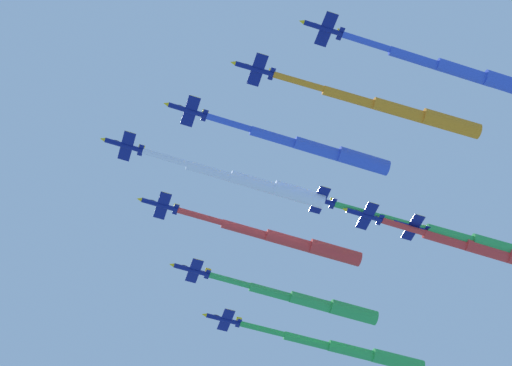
{
  "coord_description": "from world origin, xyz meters",
  "views": [
    {
      "loc": [
        30.68,
        -76.4,
        5.85
      ],
      "look_at": [
        0.0,
        0.0,
        190.22
      ],
      "focal_mm": 61.73,
      "sensor_mm": 36.0,
      "label": 1
    }
  ],
  "objects_px": {
    "jet_port_outer": "(464,72)",
    "jet_trail_starboard": "(490,251)",
    "jet_lead": "(255,183)",
    "jet_starboard_inner": "(291,241)",
    "jet_trail_port": "(452,236)",
    "jet_port_inner": "(319,149)",
    "jet_starboard_outer": "(354,351)",
    "jet_starboard_mid": "(313,302)",
    "jet_port_mid": "(402,111)"
  },
  "relations": [
    {
      "from": "jet_port_mid",
      "to": "jet_trail_starboard",
      "type": "xyz_separation_m",
      "value": [
        8.28,
        40.51,
        -1.9
      ]
    },
    {
      "from": "jet_port_inner",
      "to": "jet_port_mid",
      "type": "relative_size",
      "value": 0.9
    },
    {
      "from": "jet_port_inner",
      "to": "jet_starboard_mid",
      "type": "bearing_deg",
      "value": 112.48
    },
    {
      "from": "jet_starboard_inner",
      "to": "jet_port_inner",
      "type": "bearing_deg",
      "value": -55.12
    },
    {
      "from": "jet_starboard_mid",
      "to": "jet_port_outer",
      "type": "height_order",
      "value": "jet_port_outer"
    },
    {
      "from": "jet_port_mid",
      "to": "jet_starboard_outer",
      "type": "height_order",
      "value": "jet_starboard_outer"
    },
    {
      "from": "jet_trail_port",
      "to": "jet_trail_starboard",
      "type": "bearing_deg",
      "value": 42.38
    },
    {
      "from": "jet_starboard_outer",
      "to": "jet_trail_port",
      "type": "bearing_deg",
      "value": -34.88
    },
    {
      "from": "jet_trail_starboard",
      "to": "jet_starboard_inner",
      "type": "bearing_deg",
      "value": -156.67
    },
    {
      "from": "jet_lead",
      "to": "jet_trail_port",
      "type": "height_order",
      "value": "jet_trail_port"
    },
    {
      "from": "jet_port_mid",
      "to": "jet_port_outer",
      "type": "distance_m",
      "value": 15.81
    },
    {
      "from": "jet_starboard_inner",
      "to": "jet_trail_starboard",
      "type": "distance_m",
      "value": 47.02
    },
    {
      "from": "jet_starboard_inner",
      "to": "jet_trail_port",
      "type": "distance_m",
      "value": 38.24
    },
    {
      "from": "jet_trail_starboard",
      "to": "jet_port_mid",
      "type": "bearing_deg",
      "value": -101.56
    },
    {
      "from": "jet_port_inner",
      "to": "jet_port_outer",
      "type": "relative_size",
      "value": 0.95
    },
    {
      "from": "jet_trail_port",
      "to": "jet_starboard_mid",
      "type": "bearing_deg",
      "value": 174.51
    },
    {
      "from": "jet_port_inner",
      "to": "jet_starboard_outer",
      "type": "relative_size",
      "value": 0.89
    },
    {
      "from": "jet_lead",
      "to": "jet_trail_port",
      "type": "bearing_deg",
      "value": 38.42
    },
    {
      "from": "jet_port_inner",
      "to": "jet_lead",
      "type": "bearing_deg",
      "value": 169.96
    },
    {
      "from": "jet_trail_starboard",
      "to": "jet_trail_port",
      "type": "bearing_deg",
      "value": -137.62
    },
    {
      "from": "jet_lead",
      "to": "jet_starboard_mid",
      "type": "bearing_deg",
      "value": 87.53
    },
    {
      "from": "jet_lead",
      "to": "jet_starboard_inner",
      "type": "relative_size",
      "value": 0.96
    },
    {
      "from": "jet_lead",
      "to": "jet_trail_port",
      "type": "distance_m",
      "value": 48.81
    },
    {
      "from": "jet_starboard_inner",
      "to": "jet_starboard_outer",
      "type": "bearing_deg",
      "value": 84.04
    },
    {
      "from": "jet_port_mid",
      "to": "jet_trail_port",
      "type": "xyz_separation_m",
      "value": [
        1.38,
        34.2,
        -0.37
      ]
    },
    {
      "from": "jet_starboard_mid",
      "to": "jet_port_outer",
      "type": "relative_size",
      "value": 0.95
    },
    {
      "from": "jet_port_outer",
      "to": "jet_trail_starboard",
      "type": "xyz_separation_m",
      "value": [
        -7.17,
        43.79,
        -2.49
      ]
    },
    {
      "from": "jet_starboard_inner",
      "to": "jet_port_outer",
      "type": "xyz_separation_m",
      "value": [
        50.27,
        -25.2,
        -0.35
      ]
    },
    {
      "from": "jet_lead",
      "to": "jet_trail_starboard",
      "type": "bearing_deg",
      "value": 39.06
    },
    {
      "from": "jet_starboard_mid",
      "to": "jet_trail_port",
      "type": "distance_m",
      "value": 37.01
    },
    {
      "from": "jet_lead",
      "to": "jet_port_mid",
      "type": "distance_m",
      "value": 37.07
    },
    {
      "from": "jet_starboard_inner",
      "to": "jet_port_mid",
      "type": "bearing_deg",
      "value": -32.2
    },
    {
      "from": "jet_starboard_inner",
      "to": "jet_trail_starboard",
      "type": "relative_size",
      "value": 1.03
    },
    {
      "from": "jet_port_outer",
      "to": "jet_trail_starboard",
      "type": "distance_m",
      "value": 44.44
    },
    {
      "from": "jet_port_inner",
      "to": "jet_starboard_mid",
      "type": "xyz_separation_m",
      "value": [
        -15.24,
        36.82,
        -0.44
      ]
    },
    {
      "from": "jet_lead",
      "to": "jet_starboard_outer",
      "type": "bearing_deg",
      "value": 83.86
    },
    {
      "from": "jet_lead",
      "to": "jet_port_inner",
      "type": "xyz_separation_m",
      "value": [
        16.7,
        -2.96,
        -1.42
      ]
    },
    {
      "from": "jet_port_inner",
      "to": "jet_starboard_mid",
      "type": "height_order",
      "value": "jet_port_inner"
    },
    {
      "from": "jet_port_mid",
      "to": "jet_port_outer",
      "type": "xyz_separation_m",
      "value": [
        15.46,
        -3.28,
        0.59
      ]
    },
    {
      "from": "jet_port_inner",
      "to": "jet_trail_starboard",
      "type": "height_order",
      "value": "jet_trail_starboard"
    },
    {
      "from": "jet_lead",
      "to": "jet_trail_starboard",
      "type": "xyz_separation_m",
      "value": [
        45.15,
        36.63,
        -1.34
      ]
    },
    {
      "from": "jet_starboard_mid",
      "to": "jet_trail_starboard",
      "type": "bearing_deg",
      "value": 3.63
    },
    {
      "from": "jet_starboard_inner",
      "to": "jet_starboard_mid",
      "type": "xyz_separation_m",
      "value": [
        -0.59,
        15.81,
        -3.36
      ]
    },
    {
      "from": "jet_port_outer",
      "to": "jet_lead",
      "type": "bearing_deg",
      "value": 172.21
    },
    {
      "from": "jet_lead",
      "to": "jet_starboard_inner",
      "type": "distance_m",
      "value": 18.23
    },
    {
      "from": "jet_port_mid",
      "to": "jet_trail_port",
      "type": "height_order",
      "value": "jet_port_mid"
    },
    {
      "from": "jet_lead",
      "to": "jet_trail_starboard",
      "type": "height_order",
      "value": "jet_lead"
    },
    {
      "from": "jet_port_inner",
      "to": "jet_port_mid",
      "type": "height_order",
      "value": "jet_port_mid"
    },
    {
      "from": "jet_lead",
      "to": "jet_trail_starboard",
      "type": "relative_size",
      "value": 0.99
    },
    {
      "from": "jet_starboard_inner",
      "to": "jet_trail_port",
      "type": "bearing_deg",
      "value": 18.75
    }
  ]
}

